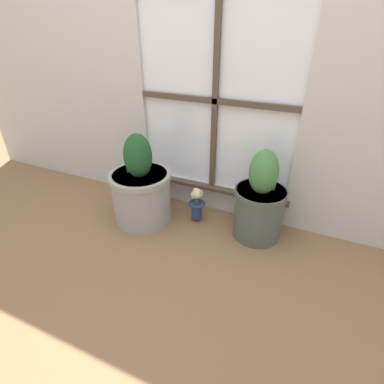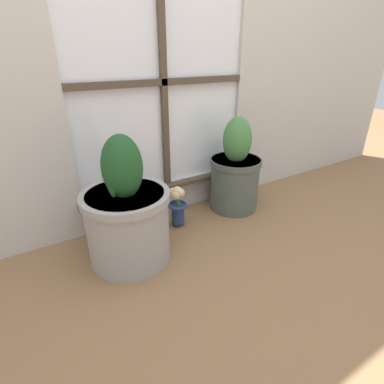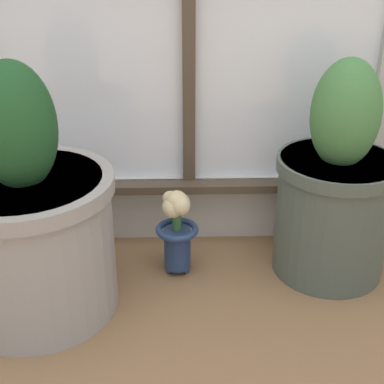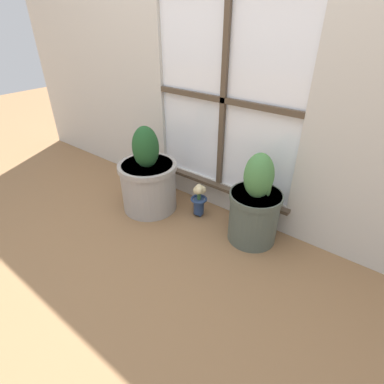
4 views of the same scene
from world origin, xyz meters
name	(u,v)px [view 1 (image 1 of 4)]	position (x,y,z in m)	size (l,w,h in m)	color
ground_plane	(182,248)	(0.00, 0.00, 0.00)	(10.00, 10.00, 0.00)	olive
wall_with_window	(219,14)	(0.00, 0.53, 1.28)	(4.40, 0.10, 2.50)	beige
potted_plant_left	(141,189)	(-0.39, 0.18, 0.24)	(0.42, 0.42, 0.64)	#9E9993
potted_plant_right	(260,203)	(0.39, 0.33, 0.24)	(0.33, 0.33, 0.61)	#4C564C
flower_vase	(197,202)	(-0.04, 0.32, 0.15)	(0.12, 0.12, 0.25)	navy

